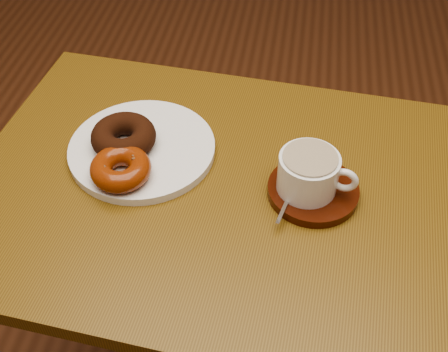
# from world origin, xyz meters

# --- Properties ---
(cafe_table) EXTENTS (0.86, 0.68, 0.76)m
(cafe_table) POSITION_xyz_m (-0.16, 0.05, 0.64)
(cafe_table) COLOR brown
(cafe_table) RESTS_ON ground
(donut_plate) EXTENTS (0.32, 0.32, 0.02)m
(donut_plate) POSITION_xyz_m (-0.29, 0.11, 0.77)
(donut_plate) COLOR white
(donut_plate) RESTS_ON cafe_table
(donut_cinnamon) EXTENTS (0.12, 0.12, 0.04)m
(donut_cinnamon) POSITION_xyz_m (-0.32, 0.11, 0.80)
(donut_cinnamon) COLOR black
(donut_cinnamon) RESTS_ON donut_plate
(donut_caramel) EXTENTS (0.11, 0.11, 0.04)m
(donut_caramel) POSITION_xyz_m (-0.30, 0.03, 0.80)
(donut_caramel) COLOR maroon
(donut_caramel) RESTS_ON donut_plate
(saucer) EXTENTS (0.15, 0.15, 0.02)m
(saucer) POSITION_xyz_m (0.01, 0.05, 0.77)
(saucer) COLOR #381207
(saucer) RESTS_ON cafe_table
(coffee_cup) EXTENTS (0.13, 0.10, 0.07)m
(coffee_cup) POSITION_xyz_m (-0.00, 0.05, 0.81)
(coffee_cup) COLOR white
(coffee_cup) RESTS_ON saucer
(teaspoon) EXTENTS (0.03, 0.09, 0.01)m
(teaspoon) POSITION_xyz_m (-0.03, 0.04, 0.78)
(teaspoon) COLOR silver
(teaspoon) RESTS_ON saucer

